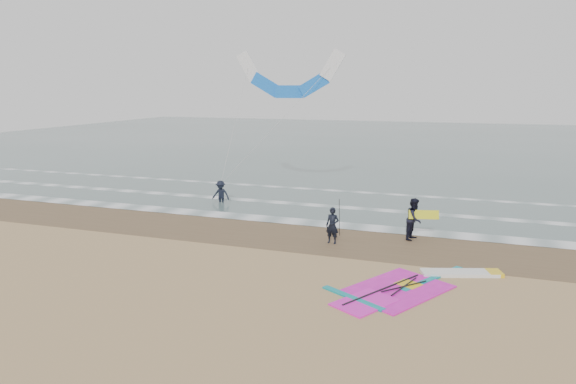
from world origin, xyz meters
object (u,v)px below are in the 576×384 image
(person_standing, at_px, (332,226))
(windsurf_rig, at_px, (416,285))
(person_wading, at_px, (221,189))
(person_walking, at_px, (414,219))
(surf_kite, at_px, (289,79))

(person_standing, bearing_deg, windsurf_rig, -37.40)
(windsurf_rig, relative_size, person_wading, 3.56)
(person_walking, bearing_deg, windsurf_rig, -158.12)
(windsurf_rig, xyz_separation_m, person_walking, (-0.62, 5.62, 0.89))
(person_walking, distance_m, person_wading, 12.09)
(person_standing, height_order, person_wading, person_wading)
(person_walking, height_order, surf_kite, surf_kite)
(windsurf_rig, bearing_deg, person_wading, 141.59)
(windsurf_rig, xyz_separation_m, surf_kite, (-8.81, 12.46, 7.10))
(windsurf_rig, distance_m, person_wading, 15.40)
(windsurf_rig, bearing_deg, person_walking, 96.28)
(person_standing, xyz_separation_m, person_walking, (3.28, 1.77, 0.14))
(windsurf_rig, distance_m, person_walking, 5.72)
(windsurf_rig, bearing_deg, surf_kite, 125.25)
(person_walking, relative_size, person_wading, 1.13)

